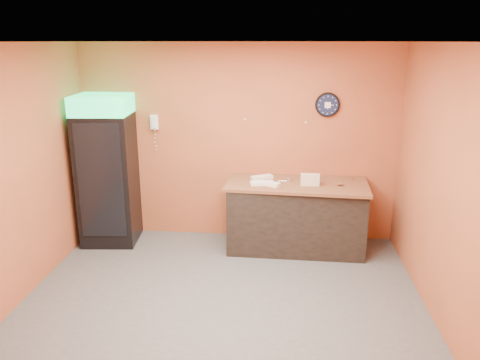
# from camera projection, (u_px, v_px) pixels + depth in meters

# --- Properties ---
(floor) EXTENTS (4.50, 4.50, 0.00)m
(floor) POSITION_uv_depth(u_px,v_px,m) (222.00, 305.00, 5.18)
(floor) COLOR #47474C
(floor) RESTS_ON ground
(back_wall) EXTENTS (4.50, 0.02, 2.80)m
(back_wall) POSITION_uv_depth(u_px,v_px,m) (238.00, 143.00, 6.68)
(back_wall) COLOR #BA5734
(back_wall) RESTS_ON floor
(left_wall) EXTENTS (0.02, 4.00, 2.80)m
(left_wall) POSITION_uv_depth(u_px,v_px,m) (10.00, 179.00, 4.96)
(left_wall) COLOR #BA5734
(left_wall) RESTS_ON floor
(right_wall) EXTENTS (0.02, 4.00, 2.80)m
(right_wall) POSITION_uv_depth(u_px,v_px,m) (447.00, 190.00, 4.59)
(right_wall) COLOR #BA5734
(right_wall) RESTS_ON floor
(ceiling) EXTENTS (4.50, 4.00, 0.02)m
(ceiling) POSITION_uv_depth(u_px,v_px,m) (218.00, 42.00, 4.38)
(ceiling) COLOR white
(ceiling) RESTS_ON back_wall
(beverage_cooler) EXTENTS (0.80, 0.81, 2.11)m
(beverage_cooler) POSITION_uv_depth(u_px,v_px,m) (107.00, 173.00, 6.56)
(beverage_cooler) COLOR black
(beverage_cooler) RESTS_ON floor
(prep_counter) EXTENTS (1.86, 0.86, 0.92)m
(prep_counter) POSITION_uv_depth(u_px,v_px,m) (296.00, 217.00, 6.49)
(prep_counter) COLOR black
(prep_counter) RESTS_ON floor
(wall_clock) EXTENTS (0.33, 0.06, 0.33)m
(wall_clock) POSITION_uv_depth(u_px,v_px,m) (328.00, 105.00, 6.39)
(wall_clock) COLOR black
(wall_clock) RESTS_ON back_wall
(wall_phone) EXTENTS (0.11, 0.10, 0.20)m
(wall_phone) POSITION_uv_depth(u_px,v_px,m) (154.00, 122.00, 6.65)
(wall_phone) COLOR white
(wall_phone) RESTS_ON back_wall
(butcher_paper) EXTENTS (1.96, 1.02, 0.04)m
(butcher_paper) POSITION_uv_depth(u_px,v_px,m) (297.00, 184.00, 6.36)
(butcher_paper) COLOR brown
(butcher_paper) RESTS_ON prep_counter
(sub_roll_stack) EXTENTS (0.25, 0.09, 0.16)m
(sub_roll_stack) POSITION_uv_depth(u_px,v_px,m) (310.00, 180.00, 6.21)
(sub_roll_stack) COLOR beige
(sub_roll_stack) RESTS_ON butcher_paper
(wrapped_sandwich_left) EXTENTS (0.33, 0.19, 0.04)m
(wrapped_sandwich_left) POSITION_uv_depth(u_px,v_px,m) (262.00, 183.00, 6.26)
(wrapped_sandwich_left) COLOR white
(wrapped_sandwich_left) RESTS_ON butcher_paper
(wrapped_sandwich_mid) EXTENTS (0.32, 0.24, 0.04)m
(wrapped_sandwich_mid) POSITION_uv_depth(u_px,v_px,m) (269.00, 184.00, 6.23)
(wrapped_sandwich_mid) COLOR white
(wrapped_sandwich_mid) RESTS_ON butcher_paper
(wrapped_sandwich_right) EXTENTS (0.32, 0.25, 0.04)m
(wrapped_sandwich_right) POSITION_uv_depth(u_px,v_px,m) (262.00, 177.00, 6.52)
(wrapped_sandwich_right) COLOR white
(wrapped_sandwich_right) RESTS_ON butcher_paper
(kitchen_tool) EXTENTS (0.06, 0.06, 0.06)m
(kitchen_tool) POSITION_uv_depth(u_px,v_px,m) (289.00, 180.00, 6.37)
(kitchen_tool) COLOR silver
(kitchen_tool) RESTS_ON butcher_paper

